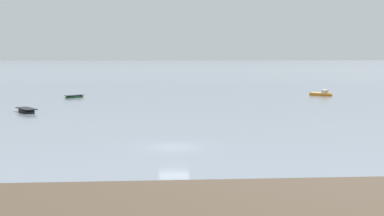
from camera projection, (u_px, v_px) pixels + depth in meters
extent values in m
plane|color=gray|center=(174.00, 147.00, 45.59)|extent=(800.00, 800.00, 0.00)
ellipsoid|color=#23602D|center=(74.00, 97.00, 93.43)|extent=(3.55, 3.34, 0.57)
cube|color=black|center=(74.00, 95.00, 93.41)|extent=(3.32, 3.13, 0.08)
cube|color=black|center=(74.00, 96.00, 93.41)|extent=(0.91, 0.99, 0.06)
cube|color=orange|center=(320.00, 95.00, 97.55)|extent=(3.59, 3.50, 0.70)
cone|color=orange|center=(330.00, 95.00, 96.40)|extent=(1.76, 1.78, 1.40)
cube|color=silver|center=(321.00, 93.00, 97.50)|extent=(3.67, 3.57, 0.08)
cube|color=silver|center=(325.00, 91.00, 96.96)|extent=(1.38, 1.39, 0.54)
cube|color=#384751|center=(327.00, 91.00, 96.69)|extent=(0.86, 0.91, 0.43)
cube|color=black|center=(311.00, 94.00, 98.62)|extent=(0.35, 0.35, 0.50)
ellipsoid|color=black|center=(26.00, 111.00, 71.19)|extent=(3.73, 4.77, 0.73)
cube|color=black|center=(26.00, 109.00, 71.15)|extent=(3.51, 4.44, 0.10)
cube|color=black|center=(26.00, 109.00, 71.16)|extent=(1.37, 0.98, 0.07)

